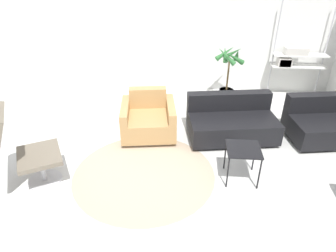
# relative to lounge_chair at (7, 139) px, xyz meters

# --- Properties ---
(ground_plane) EXTENTS (12.00, 12.00, 0.00)m
(ground_plane) POSITION_rel_lounge_chair_xyz_m (1.57, 0.58, -0.73)
(ground_plane) COLOR silver
(wall_back) EXTENTS (12.00, 0.09, 2.80)m
(wall_back) POSITION_rel_lounge_chair_xyz_m (1.56, 3.59, 0.67)
(wall_back) COLOR silver
(wall_back) RESTS_ON ground_plane
(round_rug) EXTENTS (1.96, 1.96, 0.01)m
(round_rug) POSITION_rel_lounge_chair_xyz_m (1.56, 0.40, -0.73)
(round_rug) COLOR tan
(round_rug) RESTS_ON ground_plane
(lounge_chair) EXTENTS (1.03, 0.92, 1.20)m
(lounge_chair) POSITION_rel_lounge_chair_xyz_m (0.00, 0.00, 0.00)
(lounge_chair) COLOR #BCBCC1
(lounge_chair) RESTS_ON ground_plane
(armchair_red) EXTENTS (0.98, 0.96, 0.71)m
(armchair_red) POSITION_rel_lounge_chair_xyz_m (1.47, 1.48, -0.47)
(armchair_red) COLOR silver
(armchair_red) RESTS_ON ground_plane
(couch_low) EXTENTS (1.50, 1.02, 0.68)m
(couch_low) POSITION_rel_lounge_chair_xyz_m (2.84, 1.52, -0.48)
(couch_low) COLOR black
(couch_low) RESTS_ON ground_plane
(couch_second) EXTENTS (1.23, 0.97, 0.68)m
(couch_second) POSITION_rel_lounge_chair_xyz_m (4.33, 1.58, -0.48)
(couch_second) COLOR black
(couch_second) RESTS_ON ground_plane
(side_table) EXTENTS (0.44, 0.44, 0.48)m
(side_table) POSITION_rel_lounge_chair_xyz_m (2.87, 0.41, -0.30)
(side_table) COLOR black
(side_table) RESTS_ON ground_plane
(potted_plant) EXTENTS (0.57, 0.60, 1.15)m
(potted_plant) POSITION_rel_lounge_chair_xyz_m (2.89, 2.96, -0.18)
(potted_plant) COLOR #333338
(potted_plant) RESTS_ON ground_plane
(shelf_unit) EXTENTS (1.07, 0.28, 1.94)m
(shelf_unit) POSITION_rel_lounge_chair_xyz_m (4.20, 3.30, 0.11)
(shelf_unit) COLOR #BCBCC1
(shelf_unit) RESTS_ON ground_plane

